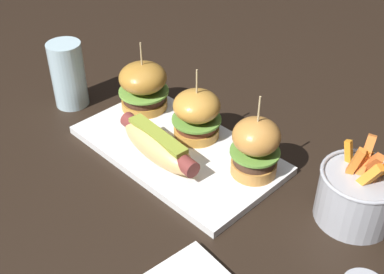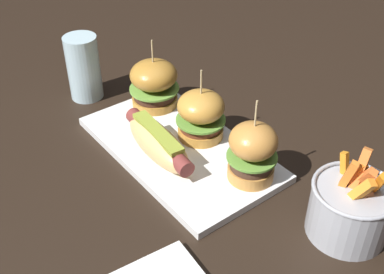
% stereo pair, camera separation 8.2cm
% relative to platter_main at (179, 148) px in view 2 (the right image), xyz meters
% --- Properties ---
extents(ground_plane, '(3.00, 3.00, 0.00)m').
position_rel_platter_main_xyz_m(ground_plane, '(0.00, 0.00, -0.01)').
color(ground_plane, black).
extents(platter_main, '(0.37, 0.21, 0.01)m').
position_rel_platter_main_xyz_m(platter_main, '(0.00, 0.00, 0.00)').
color(platter_main, white).
rests_on(platter_main, ground).
extents(hot_dog, '(0.19, 0.07, 0.05)m').
position_rel_platter_main_xyz_m(hot_dog, '(-0.00, -0.04, 0.03)').
color(hot_dog, '#E1B06D').
rests_on(hot_dog, platter_main).
extents(slider_left, '(0.10, 0.10, 0.14)m').
position_rel_platter_main_xyz_m(slider_left, '(-0.14, 0.04, 0.06)').
color(slider_left, '#B27A2E').
rests_on(slider_left, platter_main).
extents(slider_center, '(0.09, 0.09, 0.14)m').
position_rel_platter_main_xyz_m(slider_center, '(0.00, 0.05, 0.05)').
color(slider_center, '#C78B38').
rests_on(slider_center, platter_main).
extents(slider_right, '(0.08, 0.08, 0.15)m').
position_rel_platter_main_xyz_m(slider_right, '(0.14, 0.04, 0.06)').
color(slider_right, '#C3833C').
rests_on(slider_right, platter_main).
extents(fries_bucket, '(0.12, 0.12, 0.14)m').
position_rel_platter_main_xyz_m(fries_bucket, '(0.30, 0.08, 0.04)').
color(fries_bucket, '#A8AAB2').
rests_on(fries_bucket, ground).
extents(water_glass, '(0.07, 0.07, 0.13)m').
position_rel_platter_main_xyz_m(water_glass, '(-0.27, -0.04, 0.06)').
color(water_glass, silver).
rests_on(water_glass, ground).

